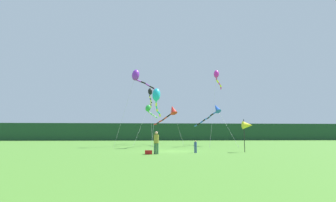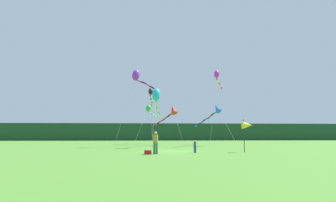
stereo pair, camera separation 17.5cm
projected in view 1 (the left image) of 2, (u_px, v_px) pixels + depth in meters
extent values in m
plane|color=#4C842D|center=(172.00, 151.00, 24.93)|extent=(120.00, 120.00, 0.00)
cube|color=#1E4228|center=(158.00, 132.00, 69.74)|extent=(108.00, 3.54, 4.41)
cylinder|color=#3F724C|center=(155.00, 149.00, 21.39)|extent=(0.18, 0.18, 0.88)
cylinder|color=#3F724C|center=(157.00, 149.00, 21.40)|extent=(0.18, 0.18, 0.88)
cylinder|color=olive|center=(156.00, 139.00, 21.49)|extent=(0.40, 0.40, 0.70)
sphere|color=tan|center=(156.00, 133.00, 21.55)|extent=(0.26, 0.26, 0.26)
cylinder|color=#334C8C|center=(195.00, 150.00, 22.79)|extent=(0.11, 0.11, 0.52)
cylinder|color=#334C8C|center=(196.00, 150.00, 22.80)|extent=(0.11, 0.11, 0.52)
cylinder|color=#334C8C|center=(195.00, 144.00, 22.85)|extent=(0.24, 0.24, 0.41)
sphere|color=tan|center=(195.00, 141.00, 22.89)|extent=(0.15, 0.15, 0.15)
cube|color=red|center=(149.00, 152.00, 21.19)|extent=(0.58, 0.37, 0.31)
cylinder|color=black|center=(244.00, 136.00, 23.80)|extent=(0.06, 0.06, 2.94)
cone|color=yellow|center=(248.00, 125.00, 23.94)|extent=(0.90, 0.70, 0.70)
cylinder|color=#B2B2B2|center=(178.00, 127.00, 36.38)|extent=(1.29, 2.30, 5.12)
cone|color=red|center=(173.00, 110.00, 37.77)|extent=(1.59, 1.76, 1.55)
cylinder|color=red|center=(172.00, 114.00, 38.13)|extent=(0.46, 0.95, 0.31)
cylinder|color=black|center=(169.00, 115.00, 38.90)|extent=(0.65, 0.95, 0.51)
cylinder|color=red|center=(166.00, 118.00, 39.64)|extent=(0.59, 0.96, 0.45)
cylinder|color=black|center=(163.00, 119.00, 40.43)|extent=(0.44, 0.97, 0.37)
cylinder|color=red|center=(161.00, 121.00, 41.18)|extent=(0.71, 0.91, 0.44)
cylinder|color=black|center=(158.00, 123.00, 41.93)|extent=(0.50, 0.97, 0.41)
cylinder|color=red|center=(156.00, 124.00, 42.71)|extent=(0.60, 0.92, 0.31)
cylinder|color=#B2B2B2|center=(151.00, 117.00, 40.42)|extent=(0.37, 4.70, 8.58)
ellipsoid|color=black|center=(150.00, 91.00, 43.27)|extent=(0.80, 1.05, 1.32)
cylinder|color=black|center=(150.00, 95.00, 43.60)|extent=(0.28, 0.88, 0.37)
cylinder|color=yellow|center=(150.00, 97.00, 44.39)|extent=(0.28, 0.87, 0.35)
cylinder|color=black|center=(150.00, 99.00, 45.18)|extent=(0.28, 0.89, 0.43)
cylinder|color=yellow|center=(151.00, 101.00, 45.96)|extent=(0.26, 0.89, 0.44)
cylinder|color=black|center=(151.00, 102.00, 46.75)|extent=(0.34, 0.86, 0.28)
cylinder|color=yellow|center=(151.00, 103.00, 47.52)|extent=(0.43, 0.88, 0.33)
cylinder|color=black|center=(151.00, 105.00, 48.29)|extent=(0.34, 0.88, 0.37)
cylinder|color=yellow|center=(151.00, 106.00, 49.07)|extent=(0.21, 0.89, 0.47)
cylinder|color=#B2B2B2|center=(154.00, 120.00, 30.22)|extent=(0.61, 3.14, 6.41)
ellipsoid|color=#1EB7CC|center=(156.00, 95.00, 32.18)|extent=(1.21, 1.49, 1.84)
cylinder|color=#1EB7CC|center=(156.00, 101.00, 32.59)|extent=(0.21, 1.04, 0.37)
cylinder|color=yellow|center=(156.00, 104.00, 33.55)|extent=(0.23, 1.06, 0.47)
cylinder|color=#1EB7CC|center=(157.00, 107.00, 34.51)|extent=(0.35, 1.07, 0.47)
cylinder|color=yellow|center=(157.00, 110.00, 35.48)|extent=(0.26, 1.06, 0.45)
cylinder|color=#1EB7CC|center=(158.00, 112.00, 36.42)|extent=(0.58, 1.06, 0.47)
cylinder|color=yellow|center=(160.00, 115.00, 37.35)|extent=(0.32, 1.08, 0.49)
cylinder|color=#B2B2B2|center=(141.00, 126.00, 39.01)|extent=(2.01, 4.20, 5.70)
ellipsoid|color=green|center=(148.00, 108.00, 41.50)|extent=(1.23, 1.34, 1.31)
cylinder|color=green|center=(148.00, 112.00, 41.69)|extent=(0.35, 0.61, 0.33)
cylinder|color=white|center=(150.00, 113.00, 42.18)|extent=(0.40, 0.60, 0.31)
cylinder|color=green|center=(151.00, 114.00, 42.63)|extent=(0.49, 0.59, 0.35)
cylinder|color=white|center=(152.00, 115.00, 43.09)|extent=(0.37, 0.60, 0.30)
cylinder|color=green|center=(153.00, 115.00, 43.58)|extent=(0.39, 0.59, 0.27)
cylinder|color=white|center=(155.00, 116.00, 44.04)|extent=(0.48, 0.59, 0.32)
cylinder|color=green|center=(156.00, 117.00, 44.50)|extent=(0.41, 0.59, 0.29)
cylinder|color=white|center=(157.00, 118.00, 44.99)|extent=(0.31, 0.57, 0.25)
cylinder|color=#B2B2B2|center=(213.00, 108.00, 34.64)|extent=(2.25, 4.59, 10.14)
ellipsoid|color=#E026B2|center=(216.00, 74.00, 37.62)|extent=(1.12, 1.27, 1.33)
cylinder|color=#E026B2|center=(216.00, 78.00, 37.95)|extent=(0.41, 0.89, 0.39)
cylinder|color=yellow|center=(217.00, 81.00, 38.68)|extent=(0.63, 0.85, 0.44)
cylinder|color=#E026B2|center=(219.00, 83.00, 39.37)|extent=(0.62, 0.83, 0.34)
cylinder|color=yellow|center=(220.00, 86.00, 40.08)|extent=(0.58, 0.87, 0.43)
cylinder|color=#E026B2|center=(221.00, 88.00, 40.83)|extent=(0.39, 0.89, 0.38)
cylinder|color=#B2B2B2|center=(227.00, 126.00, 34.42)|extent=(1.51, 4.41, 5.26)
cone|color=blue|center=(217.00, 108.00, 36.87)|extent=(1.23, 1.67, 1.54)
cylinder|color=blue|center=(215.00, 113.00, 37.14)|extent=(0.44, 0.83, 0.36)
cylinder|color=black|center=(212.00, 114.00, 37.81)|extent=(0.47, 0.84, 0.43)
cylinder|color=blue|center=(210.00, 116.00, 38.50)|extent=(0.26, 0.83, 0.39)
cylinder|color=black|center=(208.00, 118.00, 39.23)|extent=(0.28, 0.82, 0.34)
cylinder|color=blue|center=(206.00, 119.00, 39.94)|extent=(0.42, 0.81, 0.29)
cylinder|color=black|center=(204.00, 120.00, 40.63)|extent=(0.42, 0.85, 0.44)
cylinder|color=blue|center=(202.00, 122.00, 41.30)|extent=(0.46, 0.85, 0.44)
cylinder|color=black|center=(199.00, 124.00, 41.93)|extent=(0.59, 0.81, 0.44)
cylinder|color=blue|center=(196.00, 125.00, 42.55)|extent=(0.51, 0.83, 0.41)
cylinder|color=#B2B2B2|center=(125.00, 109.00, 33.26)|extent=(2.36, 2.73, 9.47)
ellipsoid|color=purple|center=(136.00, 75.00, 35.27)|extent=(1.58, 1.61, 1.71)
cylinder|color=purple|center=(138.00, 81.00, 35.50)|extent=(0.82, 0.77, 0.34)
cylinder|color=black|center=(143.00, 82.00, 36.15)|extent=(0.77, 0.81, 0.31)
cylinder|color=purple|center=(147.00, 85.00, 36.85)|extent=(0.73, 0.87, 0.41)
cylinder|color=black|center=(151.00, 87.00, 37.53)|extent=(0.80, 0.81, 0.42)
cylinder|color=purple|center=(155.00, 89.00, 38.24)|extent=(0.64, 0.91, 0.40)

